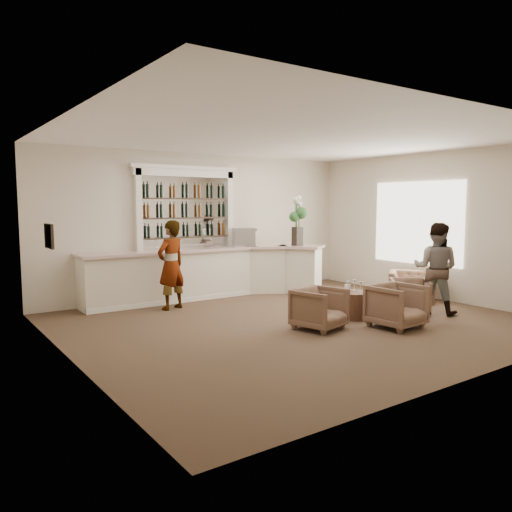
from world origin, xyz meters
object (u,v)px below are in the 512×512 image
at_px(armchair_left, 319,309).
at_px(guest, 436,268).
at_px(armchair_center, 397,306).
at_px(armchair_far, 412,286).
at_px(bar_counter, 209,273).
at_px(espresso_machine, 244,237).
at_px(sommelier, 171,265).
at_px(flower_vase, 297,218).
at_px(armchair_right, 410,296).
at_px(cocktail_table, 353,305).

bearing_deg(armchair_left, guest, -22.16).
bearing_deg(armchair_center, armchair_far, 28.03).
height_order(bar_counter, armchair_left, bar_counter).
height_order(bar_counter, espresso_machine, espresso_machine).
distance_m(armchair_center, armchair_far, 2.61).
xyz_separation_m(bar_counter, armchair_center, (1.31, -4.28, -0.19)).
relative_size(bar_counter, sommelier, 3.15).
distance_m(armchair_left, espresso_machine, 3.85).
distance_m(bar_counter, sommelier, 1.44).
bearing_deg(flower_vase, sommelier, -178.89).
bearing_deg(armchair_right, armchair_far, 79.46).
bearing_deg(armchair_left, bar_counter, 77.65).
distance_m(bar_counter, armchair_right, 4.41).
relative_size(guest, armchair_right, 2.41).
bearing_deg(cocktail_table, guest, -21.28).
bearing_deg(cocktail_table, espresso_machine, 94.13).
distance_m(armchair_center, espresso_machine, 4.43).
distance_m(armchair_right, flower_vase, 3.41).
distance_m(bar_counter, espresso_machine, 1.25).
relative_size(armchair_far, flower_vase, 0.84).
bearing_deg(armchair_left, espresso_machine, 62.48).
bearing_deg(guest, cocktail_table, 43.26).
relative_size(guest, espresso_machine, 3.61).
relative_size(bar_counter, armchair_center, 6.85).
distance_m(guest, espresso_machine, 4.42).
height_order(cocktail_table, sommelier, sommelier).
distance_m(bar_counter, flower_vase, 2.52).
xyz_separation_m(cocktail_table, armchair_center, (0.09, -0.94, 0.13)).
xyz_separation_m(cocktail_table, armchair_far, (2.30, 0.44, 0.07)).
bearing_deg(flower_vase, armchair_center, -102.44).
bearing_deg(armchair_far, sommelier, -152.22).
bearing_deg(guest, armchair_far, -58.49).
bearing_deg(bar_counter, armchair_right, -55.81).
xyz_separation_m(cocktail_table, armchair_right, (1.26, -0.30, 0.09)).
xyz_separation_m(bar_counter, armchair_left, (0.13, -3.60, -0.22)).
xyz_separation_m(bar_counter, sommelier, (-1.24, -0.65, 0.33)).
distance_m(armchair_center, flower_vase, 4.04).
relative_size(sommelier, flower_vase, 1.54).
height_order(armchair_center, espresso_machine, espresso_machine).
bearing_deg(armchair_right, armchair_left, -137.26).
bearing_deg(armchair_far, guest, -69.99).
relative_size(sommelier, armchair_right, 2.45).
distance_m(guest, armchair_center, 1.63).
bearing_deg(armchair_far, espresso_machine, -175.92).
relative_size(armchair_left, armchair_right, 1.06).
xyz_separation_m(sommelier, flower_vase, (3.36, 0.07, 0.90)).
bearing_deg(bar_counter, espresso_machine, 1.80).
bearing_deg(cocktail_table, flower_vase, 71.81).
bearing_deg(guest, armchair_center, 76.23).
xyz_separation_m(guest, armchair_far, (0.70, 1.07, -0.57)).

